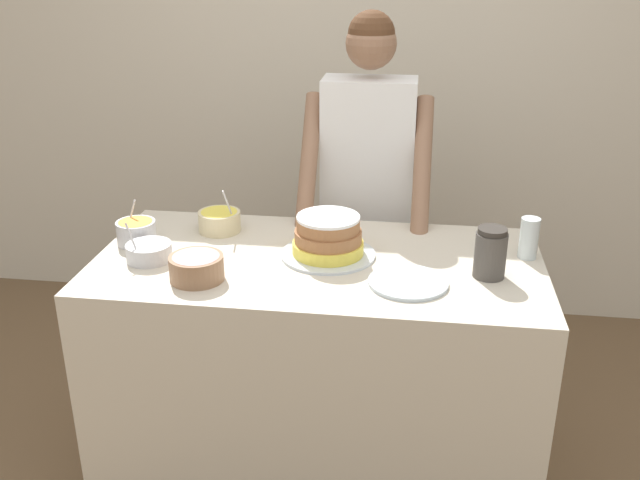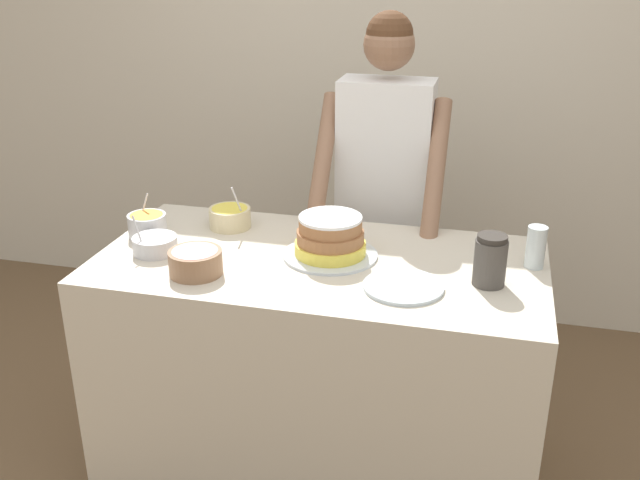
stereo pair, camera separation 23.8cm
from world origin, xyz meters
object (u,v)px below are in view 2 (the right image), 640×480
at_px(drinking_glass, 536,247).
at_px(frosting_bowl_orange, 147,224).
at_px(ceramic_plate, 403,287).
at_px(stoneware_jar, 490,261).
at_px(person_baker, 384,176).
at_px(frosting_bowl_yellow, 230,217).
at_px(frosting_bowl_white, 155,244).
at_px(frosting_bowl_pink, 195,261).
at_px(cake, 330,239).

bearing_deg(drinking_glass, frosting_bowl_orange, -177.31).
bearing_deg(ceramic_plate, stoneware_jar, 20.10).
height_order(person_baker, frosting_bowl_yellow, person_baker).
distance_m(person_baker, frosting_bowl_white, 0.99).
bearing_deg(frosting_bowl_orange, person_baker, 35.34).
bearing_deg(drinking_glass, person_baker, 140.18).
relative_size(person_baker, stoneware_jar, 9.84).
bearing_deg(person_baker, frosting_bowl_orange, -144.66).
xyz_separation_m(frosting_bowl_orange, frosting_bowl_pink, (0.30, -0.26, -0.00)).
relative_size(cake, stoneware_jar, 1.96).
bearing_deg(frosting_bowl_orange, frosting_bowl_pink, -40.68).
bearing_deg(frosting_bowl_pink, person_baker, 59.40).
height_order(cake, drinking_glass, cake).
xyz_separation_m(person_baker, cake, (-0.09, -0.58, -0.06)).
height_order(cake, frosting_bowl_yellow, frosting_bowl_yellow).
bearing_deg(person_baker, cake, -98.92).
height_order(frosting_bowl_orange, drinking_glass, frosting_bowl_orange).
distance_m(frosting_bowl_orange, frosting_bowl_yellow, 0.31).
relative_size(frosting_bowl_orange, frosting_bowl_white, 0.96).
relative_size(cake, frosting_bowl_white, 2.12).
bearing_deg(frosting_bowl_pink, frosting_bowl_orange, 139.32).
relative_size(frosting_bowl_orange, stoneware_jar, 0.88).
xyz_separation_m(frosting_bowl_pink, ceramic_plate, (0.68, 0.06, -0.04)).
relative_size(cake, frosting_bowl_yellow, 1.83).
distance_m(frosting_bowl_white, frosting_bowl_pink, 0.24).
distance_m(cake, frosting_bowl_pink, 0.47).
bearing_deg(cake, frosting_bowl_white, -168.75).
height_order(person_baker, frosting_bowl_white, person_baker).
height_order(person_baker, cake, person_baker).
height_order(frosting_bowl_white, drinking_glass, drinking_glass).
relative_size(person_baker, ceramic_plate, 6.47).
bearing_deg(frosting_bowl_pink, drinking_glass, 16.82).
bearing_deg(drinking_glass, frosting_bowl_pink, -163.18).
height_order(frosting_bowl_pink, ceramic_plate, frosting_bowl_pink).
bearing_deg(frosting_bowl_white, frosting_bowl_yellow, 60.13).
bearing_deg(stoneware_jar, frosting_bowl_white, -178.65).
distance_m(frosting_bowl_white, drinking_glass, 1.31).
bearing_deg(frosting_bowl_orange, frosting_bowl_white, -54.59).
xyz_separation_m(person_baker, ceramic_plate, (0.19, -0.77, -0.12)).
distance_m(cake, ceramic_plate, 0.34).
relative_size(frosting_bowl_white, ceramic_plate, 0.61).
xyz_separation_m(frosting_bowl_orange, ceramic_plate, (0.98, -0.20, -0.04)).
distance_m(frosting_bowl_orange, stoneware_jar, 1.25).
xyz_separation_m(frosting_bowl_white, stoneware_jar, (1.15, 0.03, 0.05)).
xyz_separation_m(drinking_glass, stoneware_jar, (-0.14, -0.17, 0.01)).
bearing_deg(frosting_bowl_yellow, drinking_glass, -4.74).
bearing_deg(frosting_bowl_white, frosting_bowl_orange, 125.41).
relative_size(person_baker, frosting_bowl_yellow, 9.19).
bearing_deg(frosting_bowl_yellow, ceramic_plate, -26.76).
bearing_deg(drinking_glass, stoneware_jar, -129.71).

